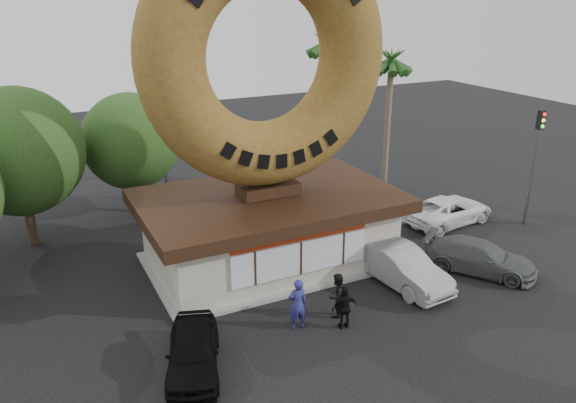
# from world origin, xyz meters

# --- Properties ---
(ground) EXTENTS (90.00, 90.00, 0.00)m
(ground) POSITION_xyz_m (0.00, 0.00, 0.00)
(ground) COLOR black
(ground) RESTS_ON ground
(donut_shop) EXTENTS (11.20, 7.20, 3.80)m
(donut_shop) POSITION_xyz_m (0.00, 5.98, 1.77)
(donut_shop) COLOR beige
(donut_shop) RESTS_ON ground
(giant_donut) EXTENTS (10.65, 2.72, 10.65)m
(giant_donut) POSITION_xyz_m (0.00, 6.00, 9.13)
(giant_donut) COLOR olive
(giant_donut) RESTS_ON donut_shop
(tree_west) EXTENTS (6.00, 6.00, 7.65)m
(tree_west) POSITION_xyz_m (-9.50, 13.00, 4.64)
(tree_west) COLOR #473321
(tree_west) RESTS_ON ground
(tree_mid) EXTENTS (5.20, 5.20, 6.63)m
(tree_mid) POSITION_xyz_m (-4.00, 15.00, 4.02)
(tree_mid) COLOR #473321
(tree_mid) RESTS_ON ground
(palm_near) EXTENTS (2.60, 2.60, 9.75)m
(palm_near) POSITION_xyz_m (7.50, 14.00, 8.41)
(palm_near) COLOR #726651
(palm_near) RESTS_ON ground
(palm_far) EXTENTS (2.60, 2.60, 8.75)m
(palm_far) POSITION_xyz_m (11.00, 12.50, 7.48)
(palm_far) COLOR #726651
(palm_far) RESTS_ON ground
(street_lamp) EXTENTS (2.11, 0.20, 8.00)m
(street_lamp) POSITION_xyz_m (-1.86, 16.00, 4.48)
(street_lamp) COLOR #59595E
(street_lamp) RESTS_ON ground
(traffic_signal) EXTENTS (0.30, 0.38, 6.07)m
(traffic_signal) POSITION_xyz_m (14.00, 3.99, 3.87)
(traffic_signal) COLOR #59595E
(traffic_signal) RESTS_ON ground
(person_left) EXTENTS (0.78, 0.56, 1.99)m
(person_left) POSITION_xyz_m (-1.31, 0.68, 0.99)
(person_left) COLOR navy
(person_left) RESTS_ON ground
(person_center) EXTENTS (1.04, 0.92, 1.77)m
(person_center) POSITION_xyz_m (0.40, 0.74, 0.88)
(person_center) COLOR black
(person_center) RESTS_ON ground
(person_right) EXTENTS (1.04, 0.59, 1.67)m
(person_right) POSITION_xyz_m (0.25, -0.08, 0.84)
(person_right) COLOR black
(person_right) RESTS_ON ground
(car_black) EXTENTS (2.93, 4.45, 1.41)m
(car_black) POSITION_xyz_m (-5.44, 0.06, 0.70)
(car_black) COLOR black
(car_black) RESTS_ON ground
(car_silver) EXTENTS (2.17, 5.01, 1.60)m
(car_silver) POSITION_xyz_m (4.11, 1.72, 0.80)
(car_silver) COLOR gray
(car_silver) RESTS_ON ground
(car_grey) EXTENTS (4.35, 5.06, 1.39)m
(car_grey) POSITION_xyz_m (7.88, 1.05, 0.70)
(car_grey) COLOR #55585A
(car_grey) RESTS_ON ground
(car_white) EXTENTS (5.41, 2.99, 1.43)m
(car_white) POSITION_xyz_m (10.40, 5.93, 0.72)
(car_white) COLOR white
(car_white) RESTS_ON ground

